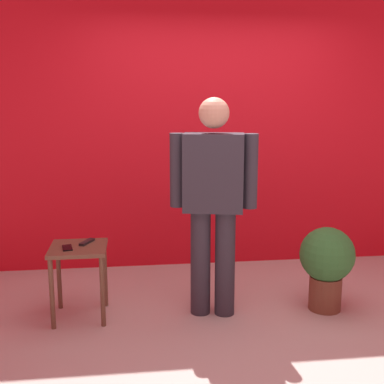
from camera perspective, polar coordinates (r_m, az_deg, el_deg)
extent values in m
plane|color=#B7B2A8|center=(3.76, 6.63, -16.14)|extent=(12.00, 12.00, 0.00)
cube|color=red|center=(4.97, 2.53, 9.30)|extent=(6.11, 0.12, 3.12)
cylinder|color=#2D2D38|center=(3.92, 0.99, -8.18)|extent=(0.19, 0.19, 0.84)
cylinder|color=#2D2D38|center=(3.91, 3.85, -8.25)|extent=(0.19, 0.19, 0.84)
cube|color=#2D2D38|center=(3.74, 2.51, 2.26)|extent=(0.50, 0.32, 0.60)
cube|color=silver|center=(3.85, 2.60, 2.97)|extent=(0.13, 0.04, 0.50)
cube|color=#B2333D|center=(3.86, 2.61, 2.72)|extent=(0.05, 0.02, 0.45)
cylinder|color=#2D2D38|center=(3.76, -1.74, 2.54)|extent=(0.13, 0.13, 0.57)
cylinder|color=#2D2D38|center=(3.73, 6.79, 2.41)|extent=(0.13, 0.13, 0.57)
sphere|color=tan|center=(3.70, 2.57, 9.16)|extent=(0.23, 0.23, 0.23)
cube|color=brown|center=(3.90, -13.08, -6.38)|extent=(0.43, 0.43, 0.03)
cylinder|color=brown|center=(3.85, -15.96, -11.34)|extent=(0.04, 0.04, 0.55)
cylinder|color=brown|center=(3.81, -10.36, -11.33)|extent=(0.04, 0.04, 0.55)
cylinder|color=brown|center=(4.19, -15.19, -9.43)|extent=(0.04, 0.04, 0.55)
cylinder|color=brown|center=(4.15, -10.07, -9.39)|extent=(0.04, 0.04, 0.55)
cube|color=black|center=(3.87, -14.28, -6.29)|extent=(0.10, 0.15, 0.01)
cube|color=black|center=(3.96, -12.12, -5.69)|extent=(0.11, 0.17, 0.02)
cylinder|color=brown|center=(4.22, 15.19, -11.22)|extent=(0.26, 0.26, 0.28)
sphere|color=#2D7233|center=(4.11, 15.42, -7.00)|extent=(0.44, 0.44, 0.44)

